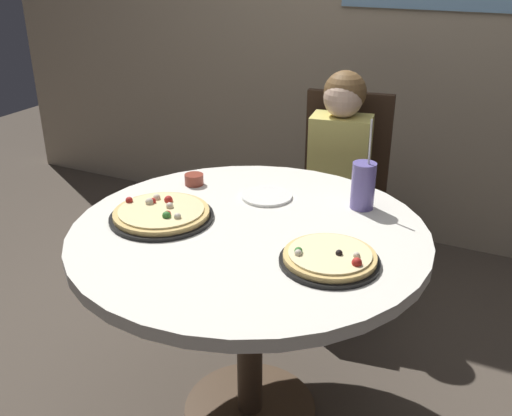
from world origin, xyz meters
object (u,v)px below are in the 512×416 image
dining_table (249,258)px  soda_cup (363,185)px  sauce_bowl (194,179)px  pizza_cheese (161,214)px  pizza_veggie (330,258)px  plate_small (267,196)px  diner_child (334,209)px  chair_wooden (342,185)px

dining_table → soda_cup: bearing=48.8°
sauce_bowl → soda_cup: bearing=6.8°
dining_table → pizza_cheese: (-0.29, -0.06, 0.12)m
dining_table → pizza_veggie: size_ratio=3.96×
pizza_cheese → plate_small: pizza_cheese is taller
dining_table → diner_child: size_ratio=1.05×
dining_table → sauce_bowl: size_ratio=16.16×
pizza_veggie → sauce_bowl: (-0.65, 0.33, 0.00)m
pizza_cheese → sauce_bowl: size_ratio=4.84×
pizza_veggie → pizza_cheese: bearing=176.7°
dining_table → plate_small: bearing=102.4°
dining_table → plate_small: plate_small is taller
diner_child → sauce_bowl: bearing=-121.7°
sauce_bowl → plate_small: (0.29, 0.01, -0.02)m
plate_small → diner_child: bearing=83.5°
pizza_cheese → sauce_bowl: 0.30m
sauce_bowl → pizza_veggie: bearing=-27.0°
dining_table → diner_child: diner_child is taller
diner_child → pizza_cheese: diner_child is taller
chair_wooden → pizza_cheese: bearing=-104.5°
chair_wooden → pizza_veggie: (0.31, -1.09, 0.24)m
diner_child → soda_cup: diner_child is taller
pizza_cheese → plate_small: bearing=52.7°
diner_child → sauce_bowl: diner_child is taller
chair_wooden → pizza_cheese: 1.12m
chair_wooden → pizza_veggie: chair_wooden is taller
diner_child → soda_cup: bearing=-62.9°
plate_small → pizza_veggie: bearing=-43.8°
dining_table → soda_cup: (0.27, 0.31, 0.19)m
chair_wooden → sauce_bowl: (-0.33, -0.76, 0.24)m
sauce_bowl → diner_child: bearing=58.3°
chair_wooden → plate_small: chair_wooden is taller
chair_wooden → diner_child: bearing=-82.3°
chair_wooden → diner_child: size_ratio=0.88×
chair_wooden → plate_small: (-0.04, -0.75, 0.22)m
chair_wooden → sauce_bowl: chair_wooden is taller
diner_child → dining_table: bearing=-90.8°
pizza_veggie → sauce_bowl: size_ratio=4.08×
pizza_cheese → chair_wooden: bearing=75.5°
diner_child → pizza_cheese: bearing=-108.8°
pizza_veggie → sauce_bowl: bearing=153.0°
plate_small → pizza_cheese: bearing=-127.3°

